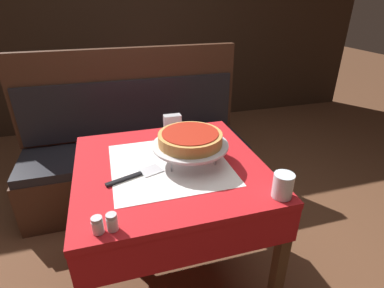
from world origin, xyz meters
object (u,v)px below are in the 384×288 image
object	(u,v)px
booth_bench	(138,159)
condiment_caddy	(157,66)
pizza_server	(136,175)
pizza_pan_stand	(190,146)
salt_shaker	(98,225)
pepper_shaker	(112,222)
napkin_holder	(172,122)
dining_table_rear	(151,82)
dining_table_front	(170,183)
water_glass_near	(283,185)
deep_dish_pizza	(190,138)

from	to	relation	value
booth_bench	condiment_caddy	size ratio (longest dim) A/B	9.91
booth_bench	pizza_server	xyz separation A→B (m)	(-0.08, -0.90, 0.42)
booth_bench	pizza_pan_stand	xyz separation A→B (m)	(0.18, -0.85, 0.50)
salt_shaker	pepper_shaker	bearing A→B (deg)	0.00
napkin_holder	pizza_pan_stand	bearing A→B (deg)	-90.72
dining_table_rear	pizza_server	world-z (taller)	pizza_server
dining_table_rear	napkin_holder	world-z (taller)	napkin_holder
napkin_holder	dining_table_front	bearing A→B (deg)	-104.97
dining_table_rear	booth_bench	xyz separation A→B (m)	(-0.29, -1.00, -0.32)
dining_table_front	water_glass_near	bearing A→B (deg)	-44.91
deep_dish_pizza	pizza_server	size ratio (longest dim) A/B	1.13
salt_shaker	napkin_holder	bearing A→B (deg)	60.69
pizza_pan_stand	deep_dish_pizza	distance (m)	0.04
dining_table_rear	dining_table_front	bearing A→B (deg)	-96.37
dining_table_front	pizza_server	size ratio (longest dim) A/B	3.33
dining_table_front	booth_bench	world-z (taller)	booth_bench
deep_dish_pizza	salt_shaker	xyz separation A→B (m)	(-0.43, -0.37, -0.09)
pizza_pan_stand	water_glass_near	bearing A→B (deg)	-52.99
dining_table_front	pizza_pan_stand	bearing A→B (deg)	-5.11
dining_table_front	pepper_shaker	size ratio (longest dim) A/B	13.61
deep_dish_pizza	condiment_caddy	distance (m)	1.96
deep_dish_pizza	water_glass_near	bearing A→B (deg)	-52.99
dining_table_rear	napkin_holder	size ratio (longest dim) A/B	7.92
pepper_shaker	dining_table_rear	bearing A→B (deg)	77.66
pizza_server	napkin_holder	xyz separation A→B (m)	(0.27, 0.45, 0.04)
salt_shaker	napkin_holder	xyz separation A→B (m)	(0.43, 0.77, 0.01)
dining_table_rear	pizza_server	size ratio (longest dim) A/B	3.03
dining_table_front	water_glass_near	size ratio (longest dim) A/B	8.63
deep_dish_pizza	salt_shaker	size ratio (longest dim) A/B	4.83
condiment_caddy	pizza_server	bearing A→B (deg)	-102.91
deep_dish_pizza	pepper_shaker	world-z (taller)	deep_dish_pizza
pizza_server	water_glass_near	distance (m)	0.62
pepper_shaker	dining_table_front	bearing A→B (deg)	53.50
deep_dish_pizza	napkin_holder	xyz separation A→B (m)	(0.00, 0.40, -0.08)
salt_shaker	napkin_holder	size ratio (longest dim) A/B	0.61
pizza_pan_stand	water_glass_near	xyz separation A→B (m)	(0.27, -0.36, -0.04)
dining_table_front	water_glass_near	distance (m)	0.55
dining_table_rear	water_glass_near	xyz separation A→B (m)	(0.17, -2.21, 0.15)
dining_table_front	dining_table_rear	bearing A→B (deg)	83.63
pizza_server	salt_shaker	world-z (taller)	salt_shaker
pizza_pan_stand	pepper_shaker	distance (m)	0.53
booth_bench	condiment_caddy	xyz separation A→B (m)	(0.38, 1.10, 0.45)
water_glass_near	salt_shaker	bearing A→B (deg)	-179.45
water_glass_near	napkin_holder	bearing A→B (deg)	109.40
dining_table_rear	pizza_pan_stand	world-z (taller)	pizza_pan_stand
dining_table_front	pizza_server	distance (m)	0.21
pepper_shaker	pizza_pan_stand	bearing A→B (deg)	44.24
water_glass_near	booth_bench	bearing A→B (deg)	110.54
condiment_caddy	dining_table_rear	bearing A→B (deg)	-131.31
pepper_shaker	water_glass_near	bearing A→B (deg)	0.58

